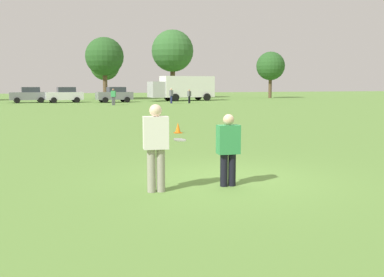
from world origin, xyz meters
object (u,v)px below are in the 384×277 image
(traffic_cone, at_px, (178,128))
(box_truck, at_px, (183,87))
(bystander_sideline_watcher, at_px, (189,95))
(bystander_field_marshal, at_px, (113,96))
(parked_car_near_right, at_px, (115,95))
(frisbee, at_px, (180,140))
(parked_car_center, at_px, (29,95))
(bystander_far_jogger, at_px, (171,95))
(player_thrower, at_px, (156,143))
(player_defender, at_px, (228,146))
(parked_car_mid_right, at_px, (65,95))

(traffic_cone, bearing_deg, box_truck, 71.51)
(box_truck, bearing_deg, bystander_sideline_watcher, -102.49)
(traffic_cone, distance_m, bystander_field_marshal, 26.86)
(bystander_field_marshal, bearing_deg, traffic_cone, -93.22)
(parked_car_near_right, xyz_separation_m, bystander_field_marshal, (-1.34, -7.18, 0.04))
(frisbee, relative_size, parked_car_center, 0.06)
(bystander_field_marshal, bearing_deg, bystander_far_jogger, 17.65)
(player_thrower, bearing_deg, traffic_cone, 70.11)
(parked_car_center, bearing_deg, traffic_cone, -79.38)
(player_defender, xyz_separation_m, parked_car_mid_right, (-0.75, 45.41, 0.06))
(parked_car_near_right, bearing_deg, parked_car_center, 166.96)
(player_defender, height_order, box_truck, box_truck)
(parked_car_center, bearing_deg, bystander_far_jogger, -25.49)
(player_defender, relative_size, bystander_far_jogger, 0.91)
(player_defender, height_order, bystander_field_marshal, bystander_field_marshal)
(box_truck, bearing_deg, frisbee, -108.23)
(player_thrower, bearing_deg, bystander_sideline_watcher, 70.07)
(box_truck, height_order, bystander_sideline_watcher, box_truck)
(player_defender, relative_size, parked_car_mid_right, 0.36)
(traffic_cone, height_order, box_truck, box_truck)
(parked_car_mid_right, distance_m, box_truck, 14.88)
(player_thrower, bearing_deg, frisbee, 14.94)
(parked_car_mid_right, distance_m, bystander_far_jogger, 12.83)
(player_defender, xyz_separation_m, traffic_cone, (2.08, 10.17, -0.64))
(player_defender, xyz_separation_m, parked_car_near_right, (4.93, 44.16, 0.06))
(player_defender, bearing_deg, frisbee, 171.42)
(player_thrower, xyz_separation_m, traffic_cone, (3.67, 10.16, -0.78))
(parked_car_center, bearing_deg, player_defender, -84.20)
(parked_car_near_right, distance_m, bystander_far_jogger, 7.45)
(bystander_sideline_watcher, bearing_deg, parked_car_near_right, 144.77)
(parked_car_mid_right, bearing_deg, bystander_field_marshal, -62.79)
(parked_car_near_right, xyz_separation_m, bystander_sideline_watcher, (7.56, -5.34, -0.04))
(frisbee, xyz_separation_m, bystander_sideline_watcher, (13.52, 38.67, -0.14))
(player_defender, xyz_separation_m, bystander_field_marshal, (3.59, 36.98, 0.10))
(bystander_sideline_watcher, relative_size, bystander_far_jogger, 0.93)
(parked_car_center, xyz_separation_m, bystander_field_marshal, (8.30, -9.41, 0.04))
(bystander_sideline_watcher, height_order, bystander_field_marshal, bystander_field_marshal)
(player_thrower, relative_size, frisbee, 6.57)
(frisbee, relative_size, bystander_sideline_watcher, 0.17)
(traffic_cone, relative_size, parked_car_mid_right, 0.11)
(parked_car_mid_right, bearing_deg, traffic_cone, -85.41)
(traffic_cone, bearing_deg, parked_car_mid_right, 94.59)
(player_thrower, distance_m, bystander_sideline_watcher, 41.29)
(player_thrower, height_order, bystander_field_marshal, player_thrower)
(frisbee, relative_size, parked_car_mid_right, 0.06)
(bystander_sideline_watcher, xyz_separation_m, bystander_far_jogger, (-2.03, 0.34, 0.07))
(box_truck, bearing_deg, parked_car_near_right, -168.13)
(frisbee, xyz_separation_m, parked_car_center, (-3.67, 46.23, -0.11))
(parked_car_mid_right, bearing_deg, player_thrower, -91.07)
(traffic_cone, height_order, parked_car_center, parked_car_center)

